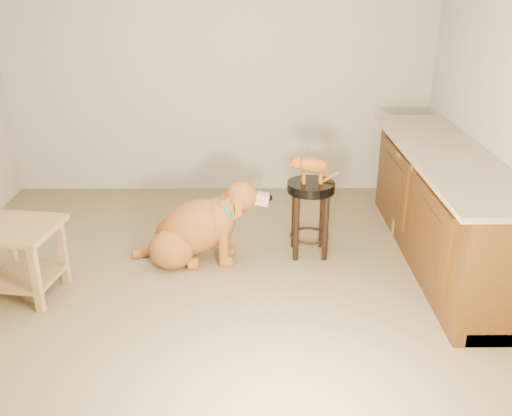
{
  "coord_description": "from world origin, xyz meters",
  "views": [
    {
      "loc": [
        0.33,
        -4.02,
        2.29
      ],
      "look_at": [
        0.38,
        0.35,
        0.45
      ],
      "focal_mm": 40.0,
      "sensor_mm": 36.0,
      "label": 1
    }
  ],
  "objects_px": {
    "golden_retriever": "(196,229)",
    "tabby_kitten": "(311,166)",
    "side_table": "(21,250)",
    "padded_stool": "(310,204)",
    "wood_stool": "(424,200)"
  },
  "relations": [
    {
      "from": "padded_stool",
      "to": "side_table",
      "type": "relative_size",
      "value": 1.05
    },
    {
      "from": "golden_retriever",
      "to": "tabby_kitten",
      "type": "bearing_deg",
      "value": 9.08
    },
    {
      "from": "side_table",
      "to": "golden_retriever",
      "type": "xyz_separation_m",
      "value": [
        1.24,
        0.55,
        -0.09
      ]
    },
    {
      "from": "wood_stool",
      "to": "tabby_kitten",
      "type": "relative_size",
      "value": 1.9
    },
    {
      "from": "side_table",
      "to": "golden_retriever",
      "type": "relative_size",
      "value": 0.52
    },
    {
      "from": "golden_retriever",
      "to": "tabby_kitten",
      "type": "relative_size",
      "value": 2.84
    },
    {
      "from": "golden_retriever",
      "to": "padded_stool",
      "type": "bearing_deg",
      "value": 8.95
    },
    {
      "from": "golden_retriever",
      "to": "side_table",
      "type": "bearing_deg",
      "value": -153.96
    },
    {
      "from": "golden_retriever",
      "to": "wood_stool",
      "type": "bearing_deg",
      "value": 10.77
    },
    {
      "from": "tabby_kitten",
      "to": "padded_stool",
      "type": "bearing_deg",
      "value": -5.72
    },
    {
      "from": "wood_stool",
      "to": "golden_retriever",
      "type": "bearing_deg",
      "value": -171.46
    },
    {
      "from": "wood_stool",
      "to": "golden_retriever",
      "type": "xyz_separation_m",
      "value": [
        -1.97,
        -0.3,
        -0.14
      ]
    },
    {
      "from": "padded_stool",
      "to": "wood_stool",
      "type": "bearing_deg",
      "value": 10.24
    },
    {
      "from": "golden_retriever",
      "to": "tabby_kitten",
      "type": "height_order",
      "value": "tabby_kitten"
    },
    {
      "from": "wood_stool",
      "to": "golden_retriever",
      "type": "height_order",
      "value": "wood_stool"
    }
  ]
}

